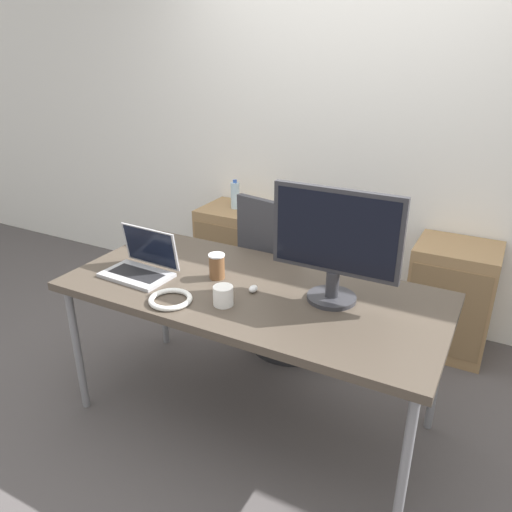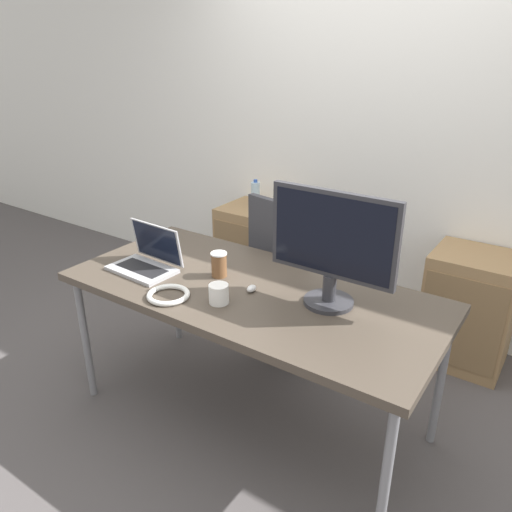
{
  "view_description": "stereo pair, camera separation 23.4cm",
  "coord_description": "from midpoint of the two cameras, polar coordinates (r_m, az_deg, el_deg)",
  "views": [
    {
      "loc": [
        1.01,
        -1.86,
        1.85
      ],
      "look_at": [
        0.0,
        0.04,
        0.92
      ],
      "focal_mm": 35.0,
      "sensor_mm": 36.0,
      "label": 1
    },
    {
      "loc": [
        1.21,
        -1.73,
        1.85
      ],
      "look_at": [
        0.0,
        0.04,
        0.92
      ],
      "focal_mm": 35.0,
      "sensor_mm": 36.0,
      "label": 2
    }
  ],
  "objects": [
    {
      "name": "ground_plane",
      "position": [
        2.81,
        2.0,
        -17.8
      ],
      "size": [
        14.0,
        14.0,
        0.0
      ],
      "primitive_type": "plane",
      "color": "#514C4C"
    },
    {
      "name": "wall_back",
      "position": [
        3.44,
        15.42,
        13.42
      ],
      "size": [
        10.0,
        0.05,
        2.6
      ],
      "color": "white",
      "rests_on": "ground_plane"
    },
    {
      "name": "desk",
      "position": [
        2.4,
        2.24,
        -4.73
      ],
      "size": [
        1.81,
        0.84,
        0.77
      ],
      "color": "#473D33",
      "rests_on": "ground_plane"
    },
    {
      "name": "office_chair",
      "position": [
        3.13,
        6.93,
        -4.76
      ],
      "size": [
        0.57,
        0.6,
        1.04
      ],
      "color": "#232326",
      "rests_on": "ground_plane"
    },
    {
      "name": "cabinet_left",
      "position": [
        3.81,
        1.68,
        0.38
      ],
      "size": [
        0.49,
        0.43,
        0.71
      ],
      "color": "#99754C",
      "rests_on": "ground_plane"
    },
    {
      "name": "cabinet_right",
      "position": [
        3.33,
        25.04,
        -5.6
      ],
      "size": [
        0.49,
        0.43,
        0.71
      ],
      "color": "#99754C",
      "rests_on": "ground_plane"
    },
    {
      "name": "water_bottle",
      "position": [
        3.66,
        1.78,
        6.97
      ],
      "size": [
        0.06,
        0.06,
        0.21
      ],
      "color": "silver",
      "rests_on": "cabinet_left"
    },
    {
      "name": "laptop_center",
      "position": [
        2.58,
        -9.85,
        -0.53
      ],
      "size": [
        0.35,
        0.25,
        0.22
      ],
      "color": "#ADADB2",
      "rests_on": "desk"
    },
    {
      "name": "monitor",
      "position": [
        2.16,
        11.78,
        1.08
      ],
      "size": [
        0.58,
        0.22,
        0.52
      ],
      "color": "#2D2D33",
      "rests_on": "desk"
    },
    {
      "name": "mouse",
      "position": [
        2.33,
        2.36,
        -3.81
      ],
      "size": [
        0.04,
        0.06,
        0.03
      ],
      "color": "silver",
      "rests_on": "desk"
    },
    {
      "name": "coffee_cup_white",
      "position": [
        2.22,
        -1.27,
        -4.42
      ],
      "size": [
        0.09,
        0.09,
        0.09
      ],
      "color": "white",
      "rests_on": "desk"
    },
    {
      "name": "coffee_cup_brown",
      "position": [
        2.46,
        -1.54,
        -1.03
      ],
      "size": [
        0.08,
        0.08,
        0.13
      ],
      "color": "brown",
      "rests_on": "desk"
    },
    {
      "name": "cable_coil",
      "position": [
        2.3,
        -7.13,
        -4.5
      ],
      "size": [
        0.2,
        0.2,
        0.02
      ],
      "color": "white",
      "rests_on": "desk"
    }
  ]
}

